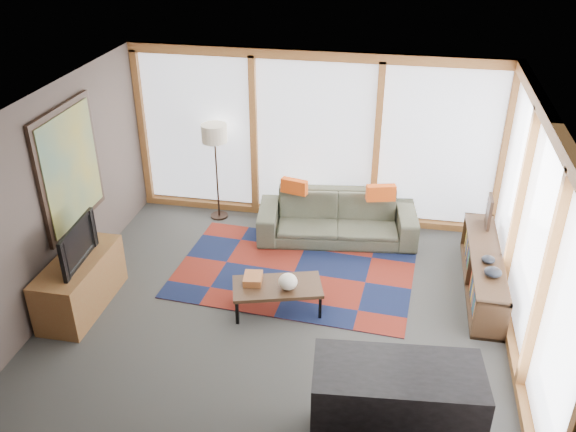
% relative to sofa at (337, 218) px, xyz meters
% --- Properties ---
extents(ground, '(5.50, 5.50, 0.00)m').
position_rel_sofa_xyz_m(ground, '(-0.44, -1.86, -0.33)').
color(ground, '#31312E').
rests_on(ground, ground).
extents(room_envelope, '(5.52, 5.02, 2.62)m').
position_rel_sofa_xyz_m(room_envelope, '(0.05, -1.30, 1.21)').
color(room_envelope, '#493E38').
rests_on(room_envelope, ground).
extents(rug, '(3.25, 2.21, 0.01)m').
position_rel_sofa_xyz_m(rug, '(-0.44, -1.04, -0.33)').
color(rug, maroon).
rests_on(rug, ground).
extents(sofa, '(2.37, 1.17, 0.66)m').
position_rel_sofa_xyz_m(sofa, '(0.00, 0.00, 0.00)').
color(sofa, '#353628').
rests_on(sofa, ground).
extents(pillow_left, '(0.40, 0.21, 0.21)m').
position_rel_sofa_xyz_m(pillow_left, '(-0.64, 0.02, 0.44)').
color(pillow_left, '#CF4A13').
rests_on(pillow_left, sofa).
extents(pillow_right, '(0.43, 0.22, 0.23)m').
position_rel_sofa_xyz_m(pillow_right, '(0.60, 0.04, 0.45)').
color(pillow_right, '#CF4A13').
rests_on(pillow_right, sofa).
extents(floor_lamp, '(0.38, 0.38, 1.53)m').
position_rel_sofa_xyz_m(floor_lamp, '(-1.89, 0.29, 0.43)').
color(floor_lamp, black).
rests_on(floor_lamp, ground).
extents(coffee_table, '(1.18, 0.82, 0.36)m').
position_rel_sofa_xyz_m(coffee_table, '(-0.50, -1.86, -0.15)').
color(coffee_table, black).
rests_on(coffee_table, ground).
extents(book_stack, '(0.25, 0.30, 0.09)m').
position_rel_sofa_xyz_m(book_stack, '(-0.80, -1.85, 0.07)').
color(book_stack, '#9A562B').
rests_on(book_stack, coffee_table).
extents(vase, '(0.26, 0.26, 0.20)m').
position_rel_sofa_xyz_m(vase, '(-0.36, -1.90, 0.12)').
color(vase, beige).
rests_on(vase, coffee_table).
extents(bookshelf, '(0.39, 2.13, 0.53)m').
position_rel_sofa_xyz_m(bookshelf, '(1.99, -0.93, -0.07)').
color(bookshelf, black).
rests_on(bookshelf, ground).
extents(bowl_a, '(0.25, 0.25, 0.10)m').
position_rel_sofa_xyz_m(bowl_a, '(2.01, -1.43, 0.25)').
color(bowl_a, black).
rests_on(bowl_a, bookshelf).
extents(bowl_b, '(0.19, 0.19, 0.08)m').
position_rel_sofa_xyz_m(bowl_b, '(1.99, -1.14, 0.24)').
color(bowl_b, black).
rests_on(bowl_b, bookshelf).
extents(shelf_picture, '(0.05, 0.33, 0.43)m').
position_rel_sofa_xyz_m(shelf_picture, '(2.06, -0.20, 0.42)').
color(shelf_picture, black).
rests_on(shelf_picture, bookshelf).
extents(tv_console, '(0.56, 1.33, 0.67)m').
position_rel_sofa_xyz_m(tv_console, '(-2.86, -2.25, 0.00)').
color(tv_console, brown).
rests_on(tv_console, ground).
extents(television, '(0.17, 0.89, 0.51)m').
position_rel_sofa_xyz_m(television, '(-2.86, -2.28, 0.59)').
color(television, black).
rests_on(television, tv_console).
extents(bar_counter, '(1.54, 0.83, 0.94)m').
position_rel_sofa_xyz_m(bar_counter, '(0.97, -3.70, 0.14)').
color(bar_counter, black).
rests_on(bar_counter, ground).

